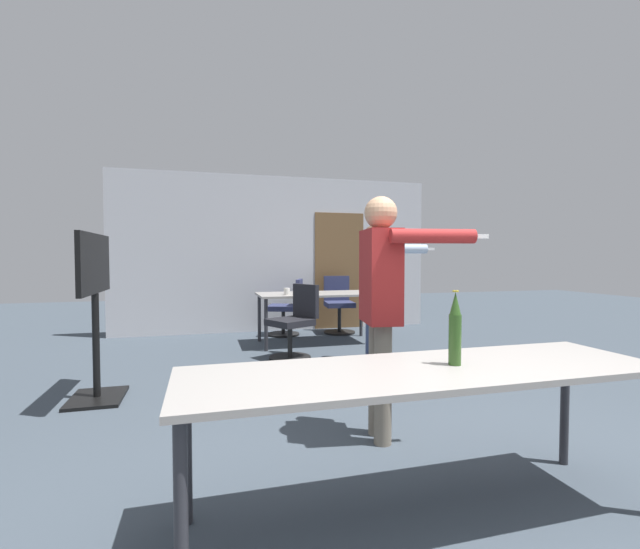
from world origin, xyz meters
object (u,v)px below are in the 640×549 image
Objects in this scene: tv_screen at (95,300)px; office_chair_side_rolled at (339,306)px; beer_bottle at (455,330)px; office_chair_far_right at (288,309)px; person_near_casual at (374,281)px; person_left_plaid at (382,292)px; office_chair_mid_tucked at (295,324)px; drink_cup at (287,291)px.

tv_screen reaches higher than office_chair_side_rolled.
tv_screen is 3.13m from beer_bottle.
office_chair_far_right is at bearing 9.02° from office_chair_side_rolled.
person_left_plaid is (-0.75, -1.93, 0.04)m from person_near_casual.
office_chair_far_right is 2.50× the size of beer_bottle.
person_left_plaid reaches higher than tv_screen.
tv_screen is 0.90× the size of person_near_casual.
person_near_casual is 1.74× the size of office_chair_side_rolled.
tv_screen is at bearing 47.45° from office_chair_side_rolled.
tv_screen is 4.03× the size of beer_bottle.
tv_screen reaches higher than beer_bottle.
beer_bottle reaches higher than office_chair_mid_tucked.
person_left_plaid is (2.11, -1.42, 0.14)m from tv_screen.
tv_screen is 2.34m from office_chair_mid_tucked.
beer_bottle is (-0.76, -2.83, -0.08)m from person_near_casual.
drink_cup is (0.03, 0.65, 0.36)m from office_chair_mid_tucked.
person_left_plaid reaches higher than office_chair_far_right.
drink_cup is at bearing 90.69° from beer_bottle.
drink_cup is at bearing -30.44° from office_chair_mid_tucked.
tv_screen reaches higher than office_chair_far_right.
person_near_casual reaches higher than office_chair_far_right.
office_chair_far_right is at bearing 77.84° from drink_cup.
person_left_plaid is at bearing -14.08° from person_near_casual.
person_left_plaid is at bearing -124.05° from tv_screen.
beer_bottle is at bearing -161.78° from office_chair_far_right.
office_chair_mid_tucked reaches higher than office_chair_far_right.
office_chair_side_rolled reaches higher than office_chair_far_right.
office_chair_side_rolled is 1.04× the size of office_chair_far_right.
beer_bottle reaches higher than office_chair_far_right.
person_left_plaid is at bearing 153.96° from office_chair_mid_tucked.
office_chair_far_right is at bearing -156.94° from person_near_casual.
person_left_plaid is at bearing -162.02° from office_chair_far_right.
person_left_plaid is 4.60× the size of beer_bottle.
beer_bottle reaches higher than office_chair_side_rolled.
office_chair_side_rolled is 2.59× the size of beer_bottle.
office_chair_mid_tucked is at bearing -168.23° from office_chair_far_right.
tv_screen is at bearing -72.81° from person_near_casual.
person_left_plaid reaches higher than office_chair_side_rolled.
beer_bottle is 4.05m from drink_cup.
tv_screen reaches higher than drink_cup.
tv_screen is 2.68m from drink_cup.
tv_screen is at bearing -115.48° from person_left_plaid.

